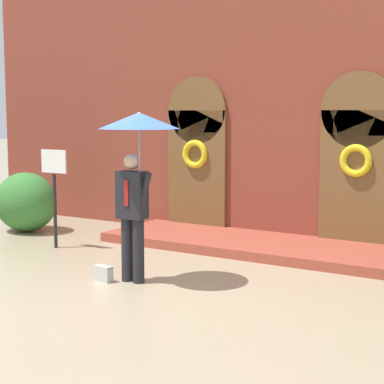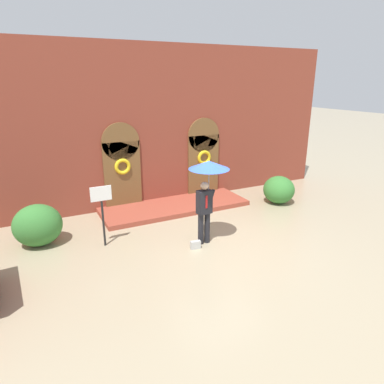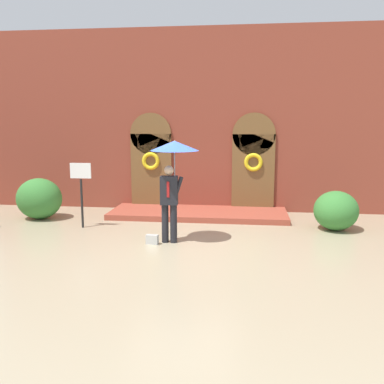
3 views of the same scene
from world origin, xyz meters
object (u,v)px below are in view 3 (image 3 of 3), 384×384
sign_post (81,184)px  shrub_right (336,211)px  person_with_umbrella (173,161)px  handbag (152,239)px  shrub_left (39,199)px

sign_post → shrub_right: (6.61, 0.59, -0.65)m
person_with_umbrella → handbag: (-0.47, -0.20, -1.80)m
person_with_umbrella → handbag: 1.87m
sign_post → shrub_left: 1.92m
shrub_left → shrub_right: (8.23, -0.26, -0.08)m
handbag → shrub_right: 4.84m
handbag → sign_post: sign_post is taller
shrub_right → sign_post: bearing=-174.9°
person_with_umbrella → shrub_right: (3.98, 1.68, -1.40)m
sign_post → shrub_right: size_ratio=1.48×
shrub_right → handbag: bearing=-157.0°
sign_post → shrub_left: bearing=152.3°
handbag → shrub_right: (4.45, 1.88, 0.40)m
sign_post → shrub_left: sign_post is taller
sign_post → shrub_right: bearing=5.1°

